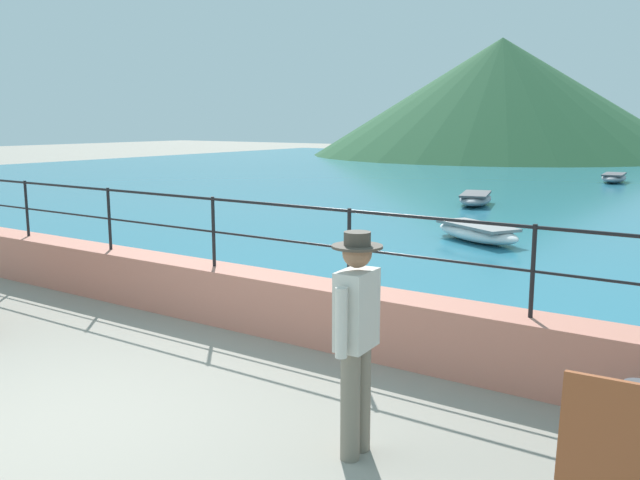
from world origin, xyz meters
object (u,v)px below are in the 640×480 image
Objects in this scene: boat_5 at (475,198)px; person_walking at (356,333)px; bollard at (637,414)px; boat_2 at (477,232)px; boat_3 at (614,178)px.

person_walking is at bearing -71.47° from boat_5.
bollard reaches higher than boat_2.
boat_2 is 16.23m from boat_3.
bollard is 15.28m from boat_5.
person_walking is 0.72× the size of boat_2.
boat_2 is (-2.67, 9.21, -0.72)m from person_walking.
boat_3 and boat_5 have the same top height.
person_walking reaches higher than bollard.
person_walking is 15.92m from boat_5.
bollard reaches higher than boat_3.
bollard is 0.21× the size of boat_5.
boat_5 is at bearing 116.47° from bollard.
boat_5 is (-5.05, 15.08, -0.72)m from person_walking.
boat_5 is at bearing 108.53° from person_walking.
boat_3 is (-0.59, 16.22, 0.00)m from boat_2.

